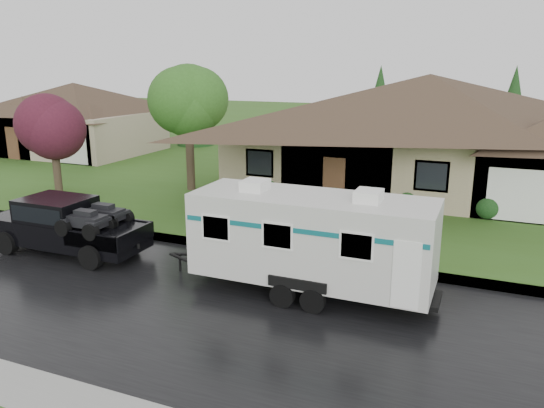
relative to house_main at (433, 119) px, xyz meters
The scene contains 11 objects.
ground 14.48m from the house_main, 99.41° to the right, with size 140.00×140.00×0.00m, color #33581B.
road 16.40m from the house_main, 98.24° to the right, with size 140.00×8.00×0.01m, color black.
curb 12.32m from the house_main, 101.19° to the right, with size 140.00×0.50×0.15m, color gray.
lawn 4.36m from the house_main, 153.11° to the left, with size 140.00×26.00×0.15m, color #33581B.
house_main is the anchor object (origin of this frame).
house_far 24.17m from the house_main, behind, with size 10.80×8.64×5.80m.
tree_left_green 11.92m from the house_main, 156.11° to the right, with size 3.63×3.63×6.00m.
tree_red 18.02m from the house_main, 152.00° to the right, with size 2.89×2.89×4.78m.
shrub_row 5.42m from the house_main, 93.69° to the right, with size 13.60×1.00×1.00m.
pickup_truck 17.56m from the house_main, 126.46° to the right, with size 5.63×2.14×1.88m.
travel_trailer 14.19m from the house_main, 96.21° to the right, with size 6.94×2.44×3.12m.
Camera 1 is at (5.05, -13.22, 6.25)m, focal length 35.00 mm.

